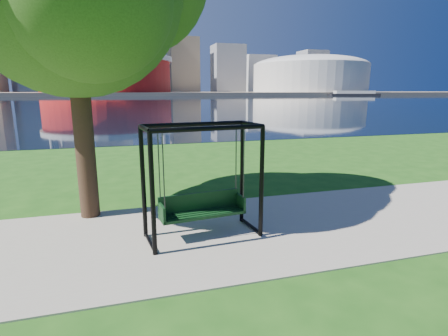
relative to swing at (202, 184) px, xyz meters
name	(u,v)px	position (x,y,z in m)	size (l,w,h in m)	color
ground	(224,223)	(0.60, 0.57, -1.09)	(900.00, 900.00, 0.00)	#1E5114
path	(230,231)	(0.60, 0.07, -1.07)	(120.00, 4.00, 0.03)	#9E937F
river	(128,101)	(0.60, 102.57, -1.08)	(900.00, 180.00, 0.02)	black
far_bank	(123,93)	(0.60, 306.57, -0.09)	(900.00, 228.00, 2.00)	#937F60
stadium	(107,73)	(-9.40, 235.57, 13.14)	(83.00, 83.00, 32.00)	maroon
arena	(310,73)	(135.60, 235.57, 14.79)	(84.00, 84.00, 26.56)	beige
skyline	(116,51)	(-3.66, 319.97, 34.80)	(392.00, 66.00, 96.50)	gray
swing	(202,184)	(0.00, 0.00, 0.00)	(2.30, 1.21, 2.25)	black
barge	(354,93)	(137.73, 183.75, 0.27)	(30.99, 15.59, 2.99)	black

